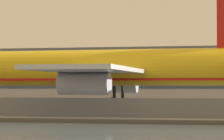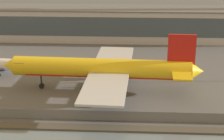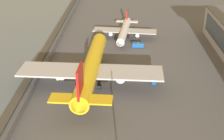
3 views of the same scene
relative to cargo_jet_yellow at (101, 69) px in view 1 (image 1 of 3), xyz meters
name	(u,v)px [view 1 (image 1 of 3)]	position (x,y,z in m)	size (l,w,h in m)	color
ground_plane	(78,113)	(-2.90, -3.47, -6.77)	(500.00, 500.00, 0.00)	#565659
shoreline_seawall	(34,120)	(-2.90, -23.97, -6.52)	(320.00, 3.00, 0.50)	#474238
perimeter_fence	(46,108)	(-2.90, -19.47, -5.44)	(280.00, 0.10, 2.67)	slate
cargo_jet_yellow	(101,69)	(0.00, 0.00, 0.00)	(58.82, 50.14, 17.74)	yellow
baggage_tug	(116,102)	(-1.73, 22.54, -5.97)	(3.45, 2.19, 1.80)	#19519E
terminal_building	(150,75)	(0.38, 62.13, 0.35)	(118.61, 19.33, 14.22)	#B2B2B7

